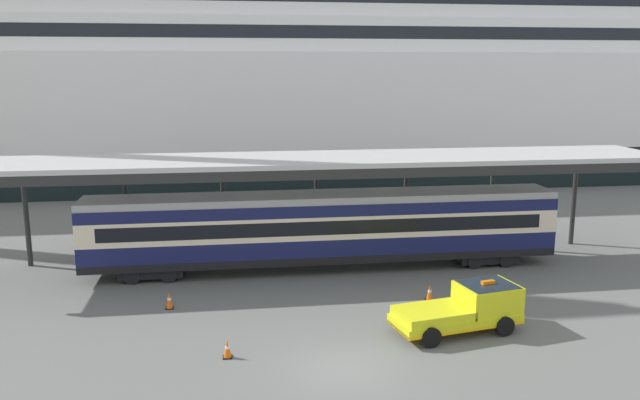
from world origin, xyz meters
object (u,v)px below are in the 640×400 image
(cruise_ship, at_px, (164,51))
(traffic_cone_near, at_px, (227,349))
(service_truck, at_px, (467,307))
(traffic_cone_mid, at_px, (169,300))
(traffic_cone_far, at_px, (430,293))
(train_carriage, at_px, (324,227))

(cruise_ship, height_order, traffic_cone_near, cruise_ship)
(service_truck, height_order, traffic_cone_mid, service_truck)
(traffic_cone_far, bearing_deg, traffic_cone_near, -152.74)
(cruise_ship, xyz_separation_m, traffic_cone_near, (5.67, -43.30, -11.83))
(service_truck, bearing_deg, traffic_cone_far, 96.92)
(train_carriage, height_order, traffic_cone_far, train_carriage)
(cruise_ship, relative_size, train_carriage, 5.36)
(traffic_cone_far, bearing_deg, service_truck, -83.08)
(traffic_cone_mid, bearing_deg, traffic_cone_far, -3.03)
(cruise_ship, distance_m, traffic_cone_far, 42.97)
(cruise_ship, relative_size, traffic_cone_near, 188.98)
(traffic_cone_mid, bearing_deg, train_carriage, 31.83)
(service_truck, bearing_deg, train_carriage, 117.14)
(traffic_cone_mid, bearing_deg, service_truck, -18.85)
(cruise_ship, distance_m, service_truck, 46.18)
(service_truck, bearing_deg, traffic_cone_near, -172.85)
(traffic_cone_mid, height_order, traffic_cone_far, traffic_cone_mid)
(cruise_ship, height_order, traffic_cone_far, cruise_ship)
(traffic_cone_near, height_order, traffic_cone_mid, traffic_cone_mid)
(train_carriage, xyz_separation_m, traffic_cone_far, (4.16, -5.40, -1.95))
(traffic_cone_near, xyz_separation_m, traffic_cone_far, (9.29, 4.79, 0.02))
(cruise_ship, distance_m, traffic_cone_near, 45.24)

